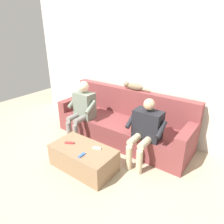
{
  "coord_description": "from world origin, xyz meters",
  "views": [
    {
      "loc": [
        -1.88,
        2.83,
        2.08
      ],
      "look_at": [
        0.0,
        0.24,
        0.69
      ],
      "focal_mm": 32.29,
      "sensor_mm": 36.0,
      "label": 1
    }
  ],
  "objects_px": {
    "person_right_seated": "(82,107)",
    "remote_red": "(70,143)",
    "remote_blue": "(82,155)",
    "cat_on_backrest": "(133,86)",
    "coffee_table": "(83,158)",
    "couch": "(124,124)",
    "person_left_seated": "(146,129)",
    "remote_white": "(97,148)"
  },
  "relations": [
    {
      "from": "coffee_table",
      "to": "person_left_seated",
      "type": "height_order",
      "value": "person_left_seated"
    },
    {
      "from": "cat_on_backrest",
      "to": "remote_red",
      "type": "relative_size",
      "value": 3.93
    },
    {
      "from": "remote_red",
      "to": "remote_blue",
      "type": "relative_size",
      "value": 1.2
    },
    {
      "from": "person_right_seated",
      "to": "remote_red",
      "type": "relative_size",
      "value": 7.88
    },
    {
      "from": "coffee_table",
      "to": "remote_blue",
      "type": "distance_m",
      "value": 0.27
    },
    {
      "from": "cat_on_backrest",
      "to": "remote_blue",
      "type": "relative_size",
      "value": 4.73
    },
    {
      "from": "couch",
      "to": "remote_blue",
      "type": "relative_size",
      "value": 22.23
    },
    {
      "from": "remote_blue",
      "to": "remote_red",
      "type": "bearing_deg",
      "value": -109.6
    },
    {
      "from": "remote_blue",
      "to": "remote_white",
      "type": "height_order",
      "value": "remote_white"
    },
    {
      "from": "couch",
      "to": "person_left_seated",
      "type": "height_order",
      "value": "person_left_seated"
    },
    {
      "from": "coffee_table",
      "to": "person_right_seated",
      "type": "distance_m",
      "value": 1.08
    },
    {
      "from": "person_right_seated",
      "to": "cat_on_backrest",
      "type": "xyz_separation_m",
      "value": [
        -0.7,
        -0.7,
        0.37
      ]
    },
    {
      "from": "remote_red",
      "to": "remote_white",
      "type": "relative_size",
      "value": 1.12
    },
    {
      "from": "person_left_seated",
      "to": "cat_on_backrest",
      "type": "bearing_deg",
      "value": -47.16
    },
    {
      "from": "couch",
      "to": "person_right_seated",
      "type": "height_order",
      "value": "person_right_seated"
    },
    {
      "from": "couch",
      "to": "person_left_seated",
      "type": "xyz_separation_m",
      "value": [
        -0.68,
        0.43,
        0.29
      ]
    },
    {
      "from": "couch",
      "to": "remote_blue",
      "type": "bearing_deg",
      "value": 95.56
    },
    {
      "from": "cat_on_backrest",
      "to": "remote_red",
      "type": "distance_m",
      "value": 1.6
    },
    {
      "from": "person_right_seated",
      "to": "cat_on_backrest",
      "type": "relative_size",
      "value": 2.0
    },
    {
      "from": "remote_red",
      "to": "remote_white",
      "type": "bearing_deg",
      "value": -11.82
    },
    {
      "from": "couch",
      "to": "coffee_table",
      "type": "height_order",
      "value": "couch"
    },
    {
      "from": "cat_on_backrest",
      "to": "remote_red",
      "type": "bearing_deg",
      "value": 79.08
    },
    {
      "from": "couch",
      "to": "person_right_seated",
      "type": "relative_size",
      "value": 2.35
    },
    {
      "from": "coffee_table",
      "to": "cat_on_backrest",
      "type": "relative_size",
      "value": 1.8
    },
    {
      "from": "person_left_seated",
      "to": "remote_blue",
      "type": "height_order",
      "value": "person_left_seated"
    },
    {
      "from": "couch",
      "to": "remote_white",
      "type": "xyz_separation_m",
      "value": [
        -0.19,
        1.03,
        0.07
      ]
    },
    {
      "from": "cat_on_backrest",
      "to": "remote_white",
      "type": "bearing_deg",
      "value": 97.24
    },
    {
      "from": "coffee_table",
      "to": "remote_red",
      "type": "distance_m",
      "value": 0.32
    },
    {
      "from": "remote_blue",
      "to": "cat_on_backrest",
      "type": "bearing_deg",
      "value": -177.97
    },
    {
      "from": "person_left_seated",
      "to": "person_right_seated",
      "type": "relative_size",
      "value": 0.95
    },
    {
      "from": "person_left_seated",
      "to": "remote_white",
      "type": "bearing_deg",
      "value": 51.12
    },
    {
      "from": "remote_blue",
      "to": "person_right_seated",
      "type": "bearing_deg",
      "value": -139.12
    },
    {
      "from": "couch",
      "to": "coffee_table",
      "type": "bearing_deg",
      "value": 90.0
    },
    {
      "from": "couch",
      "to": "remote_white",
      "type": "bearing_deg",
      "value": 100.37
    },
    {
      "from": "coffee_table",
      "to": "person_right_seated",
      "type": "relative_size",
      "value": 0.9
    },
    {
      "from": "remote_white",
      "to": "couch",
      "type": "bearing_deg",
      "value": -99.44
    },
    {
      "from": "person_left_seated",
      "to": "person_right_seated",
      "type": "bearing_deg",
      "value": -0.24
    },
    {
      "from": "remote_red",
      "to": "remote_blue",
      "type": "distance_m",
      "value": 0.4
    },
    {
      "from": "coffee_table",
      "to": "couch",
      "type": "bearing_deg",
      "value": -90.0
    },
    {
      "from": "person_right_seated",
      "to": "remote_white",
      "type": "distance_m",
      "value": 1.09
    },
    {
      "from": "coffee_table",
      "to": "remote_red",
      "type": "bearing_deg",
      "value": 6.42
    },
    {
      "from": "couch",
      "to": "cat_on_backrest",
      "type": "xyz_separation_m",
      "value": [
        -0.02,
        -0.28,
        0.69
      ]
    }
  ]
}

